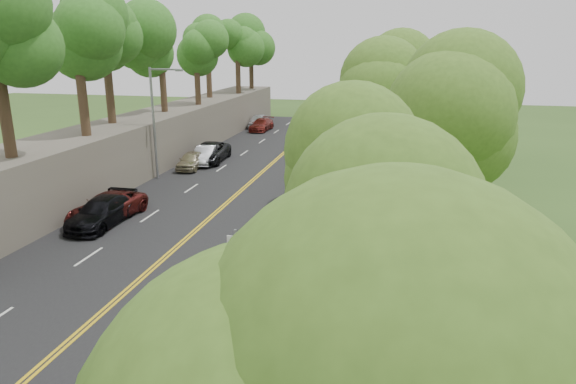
% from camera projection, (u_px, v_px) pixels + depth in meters
% --- Properties ---
extents(ground, '(140.00, 140.00, 0.00)m').
position_uv_depth(ground, '(236.00, 272.00, 22.34)').
color(ground, '#33511E').
rests_on(ground, ground).
extents(road, '(11.20, 66.00, 0.04)m').
position_uv_depth(road, '(231.00, 179.00, 37.53)').
color(road, black).
rests_on(road, ground).
extents(sidewalk, '(4.20, 66.00, 0.05)m').
position_uv_depth(sidewalk, '(339.00, 185.00, 35.83)').
color(sidewalk, gray).
rests_on(sidewalk, ground).
extents(jersey_barrier, '(0.42, 66.00, 0.60)m').
position_uv_depth(jersey_barrier, '(306.00, 180.00, 36.25)').
color(jersey_barrier, '#CDF015').
rests_on(jersey_barrier, ground).
extents(rock_embankment, '(5.00, 66.00, 4.00)m').
position_uv_depth(rock_embankment, '(128.00, 148.00, 38.70)').
color(rock_embankment, '#595147').
rests_on(rock_embankment, ground).
extents(chainlink_fence, '(0.04, 66.00, 2.00)m').
position_uv_depth(chainlink_fence, '(370.00, 174.00, 35.11)').
color(chainlink_fence, slate).
rests_on(chainlink_fence, ground).
extents(trees_embankment, '(6.40, 66.00, 13.00)m').
position_uv_depth(trees_embankment, '(124.00, 30.00, 36.22)').
color(trees_embankment, '#3C8127').
rests_on(trees_embankment, rock_embankment).
extents(trees_fenceside, '(7.00, 66.00, 14.00)m').
position_uv_depth(trees_fenceside, '(411.00, 85.00, 32.94)').
color(trees_fenceside, '#568429').
rests_on(trees_fenceside, ground).
extents(streetlight, '(2.52, 0.22, 8.00)m').
position_uv_depth(streetlight, '(156.00, 116.00, 36.38)').
color(streetlight, gray).
rests_on(streetlight, ground).
extents(signpost, '(0.62, 0.09, 3.10)m').
position_uv_depth(signpost, '(236.00, 260.00, 18.74)').
color(signpost, gray).
rests_on(signpost, sidewalk).
extents(construction_barrel, '(0.60, 0.60, 0.98)m').
position_uv_depth(construction_barrel, '(354.00, 161.00, 40.87)').
color(construction_barrel, '#EC2D00').
rests_on(construction_barrel, sidewalk).
extents(concrete_block, '(1.28, 1.03, 0.78)m').
position_uv_depth(concrete_block, '(303.00, 281.00, 20.52)').
color(concrete_block, slate).
rests_on(concrete_block, sidewalk).
extents(car_2, '(2.82, 5.38, 1.45)m').
position_uv_depth(car_2, '(107.00, 207.00, 28.64)').
color(car_2, '#581917').
rests_on(car_2, road).
extents(car_3, '(2.12, 5.08, 1.47)m').
position_uv_depth(car_3, '(102.00, 212.00, 27.84)').
color(car_3, black).
rests_on(car_3, road).
extents(car_4, '(1.93, 4.04, 1.33)m').
position_uv_depth(car_4, '(191.00, 160.00, 40.41)').
color(car_4, tan).
rests_on(car_4, road).
extents(car_5, '(1.99, 4.58, 1.46)m').
position_uv_depth(car_5, '(206.00, 155.00, 42.11)').
color(car_5, silver).
rests_on(car_5, road).
extents(car_6, '(3.02, 5.81, 1.56)m').
position_uv_depth(car_6, '(209.00, 152.00, 42.79)').
color(car_6, black).
rests_on(car_6, road).
extents(car_7, '(2.06, 4.72, 1.35)m').
position_uv_depth(car_7, '(262.00, 125.00, 58.02)').
color(car_7, maroon).
rests_on(car_7, road).
extents(car_8, '(2.13, 4.63, 1.54)m').
position_uv_depth(car_8, '(258.00, 121.00, 60.20)').
color(car_8, silver).
rests_on(car_8, road).
extents(painter_0, '(0.62, 0.87, 1.67)m').
position_uv_depth(painter_0, '(272.00, 228.00, 25.09)').
color(painter_0, '#D27703').
rests_on(painter_0, sidewalk).
extents(painter_1, '(0.49, 0.67, 1.69)m').
position_uv_depth(painter_1, '(280.00, 225.00, 25.43)').
color(painter_1, white).
rests_on(painter_1, sidewalk).
extents(painter_2, '(0.79, 0.92, 1.66)m').
position_uv_depth(painter_2, '(300.00, 190.00, 31.54)').
color(painter_2, black).
rests_on(painter_2, sidewalk).
extents(painter_3, '(0.82, 1.26, 1.84)m').
position_uv_depth(painter_3, '(304.00, 201.00, 29.06)').
color(painter_3, '#9A4D3E').
rests_on(painter_3, sidewalk).
extents(person_far, '(1.16, 0.84, 1.83)m').
position_uv_depth(person_far, '(365.00, 152.00, 42.23)').
color(person_far, black).
rests_on(person_far, sidewalk).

